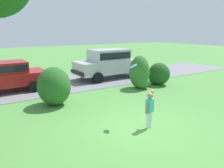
# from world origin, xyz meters

# --- Properties ---
(ground_plane) EXTENTS (80.00, 80.00, 0.00)m
(ground_plane) POSITION_xyz_m (0.00, 0.00, 0.00)
(ground_plane) COLOR #518E42
(driveway_strip) EXTENTS (28.00, 4.40, 0.02)m
(driveway_strip) POSITION_xyz_m (0.00, 7.11, 0.01)
(driveway_strip) COLOR slate
(driveway_strip) RESTS_ON ground
(shrub_near_tree) EXTENTS (1.39, 1.45, 1.64)m
(shrub_near_tree) POSITION_xyz_m (-1.50, 3.67, 0.82)
(shrub_near_tree) COLOR #286023
(shrub_near_tree) RESTS_ON ground
(shrub_centre_left) EXTENTS (1.07, 1.20, 1.81)m
(shrub_centre_left) POSITION_xyz_m (3.38, 3.89, 0.80)
(shrub_centre_left) COLOR #33702B
(shrub_centre_left) RESTS_ON ground
(shrub_centre) EXTENTS (1.13, 1.33, 1.29)m
(shrub_centre) POSITION_xyz_m (4.85, 3.97, 0.59)
(shrub_centre) COLOR #1E511C
(shrub_centre) RESTS_ON ground
(parked_sedan) EXTENTS (4.40, 2.11, 1.56)m
(parked_sedan) POSITION_xyz_m (-2.91, 7.14, 0.85)
(parked_sedan) COLOR maroon
(parked_sedan) RESTS_ON ground
(parked_suv) EXTENTS (4.71, 2.11, 1.92)m
(parked_suv) POSITION_xyz_m (3.38, 7.08, 1.08)
(parked_suv) COLOR silver
(parked_suv) RESTS_ON ground
(child_thrower) EXTENTS (0.42, 0.33, 1.29)m
(child_thrower) POSITION_xyz_m (0.29, -0.29, 0.72)
(child_thrower) COLOR white
(child_thrower) RESTS_ON ground
(frisbee) EXTENTS (0.30, 0.28, 0.21)m
(frisbee) POSITION_xyz_m (0.15, 0.43, 1.97)
(frisbee) COLOR #337FDB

